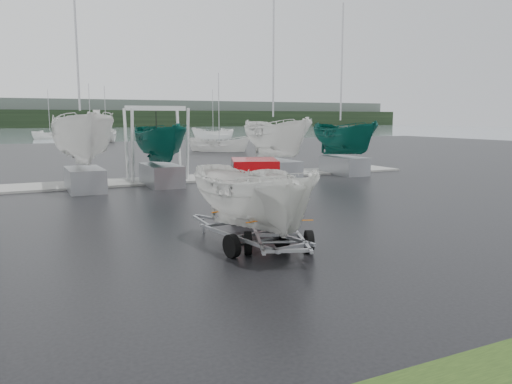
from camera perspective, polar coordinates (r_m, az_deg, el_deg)
name	(u,v)px	position (r m, az deg, el deg)	size (l,w,h in m)	color
ground_plane	(291,225)	(16.55, 3.99, -3.74)	(120.00, 120.00, 0.00)	black
lake	(54,134)	(114.33, -22.12, 6.15)	(300.00, 300.00, 0.00)	slate
dock	(175,179)	(28.40, -9.25, 1.42)	(30.00, 3.00, 0.12)	#959690
treeline	(37,119)	(184.17, -23.77, 7.67)	(300.00, 8.00, 6.00)	black
far_hill	(35,113)	(192.17, -23.91, 8.26)	(300.00, 6.00, 10.00)	#4C5651
pickup_truck	(256,184)	(19.23, 0.01, 0.94)	(3.77, 5.91, 1.86)	maroon
trailer_hitched	(278,153)	(12.85, 2.55, 4.52)	(2.39, 3.78, 4.81)	#97999F
trailer_parked	(253,143)	(12.87, -0.36, 5.57)	(2.09, 3.75, 5.26)	#97999F
boat_hoist	(156,133)	(27.93, -11.30, 6.65)	(3.30, 2.18, 4.12)	silver
keelboat_0	(81,102)	(25.18, -19.39, 9.68)	(2.65, 3.20, 10.83)	#97999F
keelboat_1	(160,123)	(26.11, -10.92, 7.80)	(2.08, 3.20, 6.63)	#97999F
keelboat_2	(277,113)	(28.43, 2.45, 9.01)	(2.36, 3.20, 10.53)	#97999F
keelboat_3	(345,119)	(31.31, 10.16, 8.20)	(2.16, 3.20, 10.32)	#97999F
moored_boat_1	(91,143)	(71.80, -18.30, 5.31)	(4.05, 4.03, 11.87)	white
moored_boat_2	(219,151)	(52.14, -4.22, 4.66)	(3.60, 3.59, 11.36)	white
moored_boat_3	(213,139)	(82.59, -4.92, 6.07)	(3.08, 3.01, 11.76)	white
moored_boat_5	(50,139)	(89.30, -22.43, 5.65)	(3.16, 3.12, 11.14)	white
moored_boat_7	(107,141)	(76.82, -16.71, 5.56)	(3.35, 3.41, 11.65)	white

